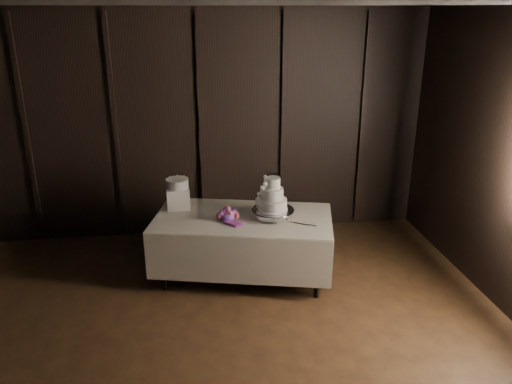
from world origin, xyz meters
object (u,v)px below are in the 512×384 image
object	(u,v)px
cake_stand	(273,213)
wedding_cake	(271,198)
small_cake	(177,183)
box_pedestal	(178,197)
bouquet	(227,215)
display_table	(243,244)

from	to	relation	value
cake_stand	wedding_cake	bearing A→B (deg)	-150.26
small_cake	box_pedestal	bearing A→B (deg)	0.00
box_pedestal	small_cake	bearing A→B (deg)	0.00
wedding_cake	bouquet	world-z (taller)	wedding_cake
cake_stand	display_table	bearing A→B (deg)	170.90
cake_stand	bouquet	distance (m)	0.51
display_table	small_cake	xyz separation A→B (m)	(-0.72, 0.38, 0.65)
bouquet	small_cake	xyz separation A→B (m)	(-0.54, 0.46, 0.24)
bouquet	cake_stand	bearing A→B (deg)	3.66
bouquet	box_pedestal	xyz separation A→B (m)	(-0.54, 0.46, 0.06)
box_pedestal	small_cake	xyz separation A→B (m)	(0.00, 0.00, 0.18)
wedding_cake	display_table	bearing A→B (deg)	173.07
wedding_cake	small_cake	xyz separation A→B (m)	(-1.03, 0.45, 0.06)
cake_stand	small_cake	size ratio (longest dim) A/B	1.86
cake_stand	bouquet	world-z (taller)	bouquet
wedding_cake	bouquet	xyz separation A→B (m)	(-0.49, -0.02, -0.18)
cake_stand	box_pedestal	size ratio (longest dim) A/B	1.86
bouquet	display_table	bearing A→B (deg)	25.50
display_table	cake_stand	world-z (taller)	cake_stand
wedding_cake	box_pedestal	size ratio (longest dim) A/B	1.46
box_pedestal	small_cake	distance (m)	0.18
wedding_cake	bouquet	size ratio (longest dim) A/B	0.96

